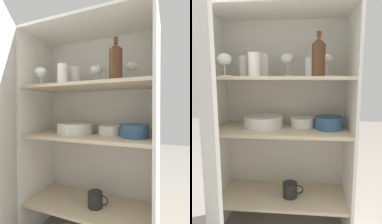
% 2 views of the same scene
% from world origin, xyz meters
% --- Properties ---
extents(cupboard_back_panel, '(0.89, 0.02, 1.44)m').
position_xyz_m(cupboard_back_panel, '(0.00, 0.37, 0.72)').
color(cupboard_back_panel, silver).
rests_on(cupboard_back_panel, ground_plane).
extents(cupboard_side_left, '(0.02, 0.40, 1.44)m').
position_xyz_m(cupboard_side_left, '(-0.43, 0.18, 0.72)').
color(cupboard_side_left, white).
rests_on(cupboard_side_left, ground_plane).
extents(cupboard_side_right, '(0.02, 0.40, 1.44)m').
position_xyz_m(cupboard_side_right, '(0.43, 0.18, 0.72)').
color(cupboard_side_right, white).
rests_on(cupboard_side_right, ground_plane).
extents(cupboard_top_panel, '(0.89, 0.40, 0.02)m').
position_xyz_m(cupboard_top_panel, '(0.00, 0.18, 1.45)').
color(cupboard_top_panel, white).
rests_on(cupboard_top_panel, cupboard_side_left).
extents(shelf_board_lower, '(0.85, 0.36, 0.02)m').
position_xyz_m(shelf_board_lower, '(0.00, 0.18, 0.26)').
color(shelf_board_lower, beige).
extents(shelf_board_middle, '(0.85, 0.36, 0.02)m').
position_xyz_m(shelf_board_middle, '(0.00, 0.18, 0.72)').
color(shelf_board_middle, beige).
extents(shelf_board_upper, '(0.85, 0.36, 0.02)m').
position_xyz_m(shelf_board_upper, '(0.00, 0.18, 1.06)').
color(shelf_board_upper, beige).
extents(cupboard_door, '(0.27, 0.37, 1.44)m').
position_xyz_m(cupboard_door, '(-0.32, -0.20, 0.72)').
color(cupboard_door, silver).
rests_on(cupboard_door, ground_plane).
extents(tumbler_glass_0, '(0.07, 0.07, 0.11)m').
position_xyz_m(tumbler_glass_0, '(0.18, 0.20, 1.12)').
color(tumbler_glass_0, white).
rests_on(tumbler_glass_0, shelf_board_upper).
extents(tumbler_glass_1, '(0.07, 0.07, 0.14)m').
position_xyz_m(tumbler_glass_1, '(-0.15, 0.10, 1.14)').
color(tumbler_glass_1, white).
rests_on(tumbler_glass_1, shelf_board_upper).
extents(tumbler_glass_2, '(0.06, 0.06, 0.13)m').
position_xyz_m(tumbler_glass_2, '(-0.26, 0.26, 1.13)').
color(tumbler_glass_2, silver).
rests_on(tumbler_glass_2, shelf_board_upper).
extents(tumbler_glass_3, '(0.08, 0.08, 0.14)m').
position_xyz_m(tumbler_glass_3, '(-0.12, 0.21, 1.13)').
color(tumbler_glass_3, silver).
rests_on(tumbler_glass_3, shelf_board_upper).
extents(wine_glass_0, '(0.07, 0.07, 0.13)m').
position_xyz_m(wine_glass_0, '(0.28, 0.21, 1.16)').
color(wine_glass_0, silver).
rests_on(wine_glass_0, shelf_board_upper).
extents(wine_glass_1, '(0.09, 0.09, 0.13)m').
position_xyz_m(wine_glass_1, '(-0.33, 0.10, 1.16)').
color(wine_glass_1, white).
rests_on(wine_glass_1, shelf_board_upper).
extents(wine_glass_2, '(0.09, 0.09, 0.14)m').
position_xyz_m(wine_glass_2, '(0.03, 0.23, 1.17)').
color(wine_glass_2, white).
rests_on(wine_glass_2, shelf_board_upper).
extents(wine_bottle, '(0.08, 0.08, 0.24)m').
position_xyz_m(wine_bottle, '(0.22, 0.07, 1.17)').
color(wine_bottle, '#4C2D19').
rests_on(wine_bottle, shelf_board_upper).
extents(plate_stack_white, '(0.26, 0.26, 0.07)m').
position_xyz_m(plate_stack_white, '(-0.13, 0.22, 0.77)').
color(plate_stack_white, white).
rests_on(plate_stack_white, shelf_board_middle).
extents(mixing_bowl_large, '(0.17, 0.17, 0.08)m').
position_xyz_m(mixing_bowl_large, '(0.30, 0.20, 0.77)').
color(mixing_bowl_large, '#33567A').
rests_on(mixing_bowl_large, shelf_board_middle).
extents(serving_bowl_small, '(0.16, 0.16, 0.06)m').
position_xyz_m(serving_bowl_small, '(0.13, 0.25, 0.77)').
color(serving_bowl_small, silver).
rests_on(serving_bowl_small, shelf_board_middle).
extents(coffee_mug_primary, '(0.14, 0.10, 0.10)m').
position_xyz_m(coffee_mug_primary, '(0.06, 0.16, 0.32)').
color(coffee_mug_primary, black).
rests_on(coffee_mug_primary, shelf_board_lower).
extents(serving_spoon, '(0.16, 0.12, 0.01)m').
position_xyz_m(serving_spoon, '(-0.11, 0.16, 0.27)').
color(serving_spoon, silver).
rests_on(serving_spoon, shelf_board_lower).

